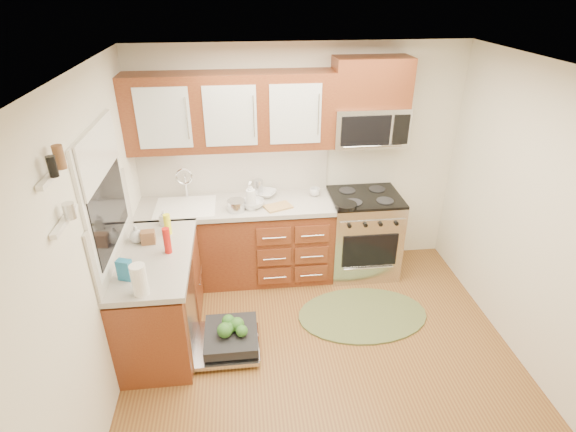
{
  "coord_description": "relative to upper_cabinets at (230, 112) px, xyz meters",
  "views": [
    {
      "loc": [
        -0.65,
        -2.85,
        3.04
      ],
      "look_at": [
        -0.23,
        0.85,
        1.06
      ],
      "focal_mm": 28.0,
      "sensor_mm": 36.0,
      "label": 1
    }
  ],
  "objects": [
    {
      "name": "stock_pot",
      "position": [
        0.01,
        -0.29,
        -0.89
      ],
      "size": [
        0.24,
        0.24,
        0.11
      ],
      "primitive_type": "cylinder",
      "rotation": [
        0.0,
        0.0,
        -0.33
      ],
      "color": "silver",
      "rests_on": "countertop_back"
    },
    {
      "name": "backsplash_back",
      "position": [
        0.0,
        0.16,
        -0.67
      ],
      "size": [
        2.05,
        0.02,
        0.57
      ],
      "primitive_type": "cube",
      "color": "#B9B3A6",
      "rests_on": "ground"
    },
    {
      "name": "shelf_upper",
      "position": [
        -0.99,
        -1.92,
        0.17
      ],
      "size": [
        0.04,
        0.4,
        0.03
      ],
      "primitive_type": "cube",
      "color": "white",
      "rests_on": "ground"
    },
    {
      "name": "bowl_b",
      "position": [
        0.18,
        -0.23,
        -0.91
      ],
      "size": [
        0.31,
        0.31,
        0.07
      ],
      "primitive_type": "imported",
      "rotation": [
        0.0,
        0.0,
        -0.38
      ],
      "color": "#999999",
      "rests_on": "countertop_back"
    },
    {
      "name": "cup",
      "position": [
        0.86,
        -0.03,
        -0.91
      ],
      "size": [
        0.14,
        0.14,
        0.09
      ],
      "primitive_type": "imported",
      "rotation": [
        0.0,
        0.0,
        -0.27
      ],
      "color": "#999999",
      "rests_on": "countertop_back"
    },
    {
      "name": "shelf_lower",
      "position": [
        -0.99,
        -1.92,
        -0.12
      ],
      "size": [
        0.04,
        0.4,
        0.03
      ],
      "primitive_type": "cube",
      "color": "white",
      "rests_on": "ground"
    },
    {
      "name": "rug",
      "position": [
        1.23,
        -0.97,
        -1.86
      ],
      "size": [
        1.5,
        1.19,
        0.02
      ],
      "primitive_type": null,
      "rotation": [
        0.0,
        0.0,
        -0.29
      ],
      "color": "#5B6238",
      "rests_on": "ground"
    },
    {
      "name": "canister",
      "position": [
        0.25,
        0.07,
        -0.87
      ],
      "size": [
        0.14,
        0.14,
        0.17
      ],
      "primitive_type": "cylinder",
      "rotation": [
        0.0,
        0.0,
        -0.37
      ],
      "color": "silver",
      "rests_on": "countertop_back"
    },
    {
      "name": "cabinet_over_mw",
      "position": [
        1.41,
        0.0,
        0.26
      ],
      "size": [
        0.76,
        0.35,
        0.47
      ],
      "primitive_type": "cube",
      "color": "#5C2214",
      "rests_on": "ground"
    },
    {
      "name": "upper_cabinets",
      "position": [
        0.0,
        0.0,
        0.0
      ],
      "size": [
        2.05,
        0.35,
        0.75
      ],
      "primitive_type": null,
      "color": "#5C2214",
      "rests_on": "ground"
    },
    {
      "name": "base_cabinet_left",
      "position": [
        -0.72,
        -1.05,
        -1.45
      ],
      "size": [
        0.6,
        1.25,
        0.85
      ],
      "primitive_type": "cube",
      "color": "#5C2214",
      "rests_on": "ground"
    },
    {
      "name": "soap_bottle_a",
      "position": [
        0.16,
        -0.28,
        -0.8
      ],
      "size": [
        0.14,
        0.14,
        0.3
      ],
      "primitive_type": "imported",
      "rotation": [
        0.0,
        0.0,
        -0.22
      ],
      "color": "#999999",
      "rests_on": "countertop_back"
    },
    {
      "name": "blue_carton",
      "position": [
        -0.88,
        -1.39,
        -0.86
      ],
      "size": [
        0.13,
        0.1,
        0.18
      ],
      "primitive_type": "cube",
      "rotation": [
        0.0,
        0.0,
        -0.33
      ],
      "color": "teal",
      "rests_on": "countertop_left"
    },
    {
      "name": "range",
      "position": [
        1.41,
        -0.15,
        -1.4
      ],
      "size": [
        0.76,
        0.64,
        0.95
      ],
      "primitive_type": null,
      "color": "silver",
      "rests_on": "ground"
    },
    {
      "name": "red_bottle",
      "position": [
        -0.59,
        -1.03,
        -0.83
      ],
      "size": [
        0.07,
        0.07,
        0.24
      ],
      "primitive_type": "cylinder",
      "rotation": [
        0.0,
        0.0,
        -0.2
      ],
      "color": "red",
      "rests_on": "countertop_left"
    },
    {
      "name": "wall_left",
      "position": [
        -1.02,
        -1.57,
        -0.62
      ],
      "size": [
        0.04,
        3.5,
        2.5
      ],
      "primitive_type": "cube",
      "color": "silver",
      "rests_on": "ground"
    },
    {
      "name": "dishwasher",
      "position": [
        -0.13,
        -1.27,
        -1.77
      ],
      "size": [
        0.7,
        0.6,
        0.2
      ],
      "primitive_type": null,
      "color": "silver",
      "rests_on": "ground"
    },
    {
      "name": "window",
      "position": [
        -1.01,
        -1.07,
        -0.32
      ],
      "size": [
        0.03,
        1.05,
        1.05
      ],
      "primitive_type": null,
      "color": "white",
      "rests_on": "ground"
    },
    {
      "name": "sink",
      "position": [
        -0.52,
        -0.16,
        -1.07
      ],
      "size": [
        0.62,
        0.5,
        0.26
      ],
      "primitive_type": null,
      "color": "white",
      "rests_on": "ground"
    },
    {
      "name": "paper_towel_roll",
      "position": [
        -0.72,
        -1.59,
        -0.82
      ],
      "size": [
        0.16,
        0.16,
        0.26
      ],
      "primitive_type": "cylinder",
      "rotation": [
        0.0,
        0.0,
        -0.41
      ],
      "color": "white",
      "rests_on": "countertop_left"
    },
    {
      "name": "ceiling",
      "position": [
        0.73,
        -1.57,
        0.62
      ],
      "size": [
        3.5,
        3.5,
        0.0
      ],
      "primitive_type": "plane",
      "rotation": [
        3.14,
        0.0,
        0.0
      ],
      "color": "white",
      "rests_on": "ground"
    },
    {
      "name": "wall_right",
      "position": [
        2.48,
        -1.57,
        -0.62
      ],
      "size": [
        0.04,
        3.5,
        2.5
      ],
      "primitive_type": "cube",
      "color": "silver",
      "rests_on": "ground"
    },
    {
      "name": "backsplash_left",
      "position": [
        -1.01,
        -1.05,
        -0.67
      ],
      "size": [
        0.02,
        1.25,
        0.57
      ],
      "primitive_type": "cube",
      "color": "#B9B3A6",
      "rests_on": "ground"
    },
    {
      "name": "bowl_a",
      "position": [
        0.32,
        0.03,
        -0.92
      ],
      "size": [
        0.31,
        0.31,
        0.06
      ],
      "primitive_type": "imported",
      "rotation": [
        0.0,
        0.0,
        -0.41
      ],
      "color": "#999999",
      "rests_on": "countertop_back"
    },
    {
      "name": "base_cabinet_back",
      "position": [
        0.0,
        -0.12,
        -1.45
      ],
      "size": [
        2.05,
        0.6,
        0.85
      ],
      "primitive_type": "cube",
      "color": "#5C2214",
      "rests_on": "ground"
    },
    {
      "name": "soap_bottle_c",
      "position": [
        -0.9,
        -0.81,
        -0.87
      ],
      "size": [
        0.16,
        0.16,
        0.16
      ],
      "primitive_type": "imported",
      "rotation": [
        0.0,
        0.0,
        0.38
      ],
      "color": "#999999",
      "rests_on": "countertop_left"
    },
    {
      "name": "skillet",
      "position": [
        1.12,
        -0.4,
        -0.9
      ],
      "size": [
        0.3,
        0.3,
        0.04
      ],
      "primitive_type": "cylinder",
      "rotation": [
        0.0,
        0.0,
        0.42
      ],
      "color": "black",
      "rests_on": "range"
    },
    {
      "name": "wall_back",
      "position": [
        0.73,
        0.18,
        -0.62
      ],
      "size": [
        3.5,
        0.04,
        2.5
      ],
      "primitive_type": "cube",
      "color": "silver",
      "rests_on": "ground"
    },
    {
      "name": "wooden_box",
      "position": [
        -0.79,
        -0.85,
        -0.89
      ],
      "size": [
        0.13,
        0.1,
        0.12
      ],
      "primitive_type": "cube",
      "rotation": [
        0.0,
        0.0,
        0.09
      ],
      "color": "brown",
      "rests_on": "countertop_left"
    },
    {
      "name": "countertop_back",
      "position": [
        0.0,
        -0.14,
        -0.97
      ],
      "size": [
        2.07,
        0.64,
        0.05
      ],
      "primitive_type": "cube",
      "color": "#B0A9A1",
      "rests_on": "base_cabinet_back"
    },
    {
      "name": "cutting_board",
      "position": [
        0.44,
        -0.27,
        -0.94
      ],
      "size": [
        0.32,
        0.26,
        0.02
      ],
      "primitive_type": "cube",
      "rotation": [
        0.0,
        0.0,
        0.38
      ],
      "color": "tan",
      "rests_on": "countertop_back"
    },
    {
      "name": "countertop_left",
      "position": [
        -0.71,
        -1.05,
        -0.97
      ],
      "size": [
        0.64,
        1.27,
        0.05
      ],
      "primitive_type": "cube",
      "color": "#B0A9A1",
      "rests_on": "base_cabinet_left"
    },
    {
      "name": "microwave",
      "position": [
        1.41,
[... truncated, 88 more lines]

